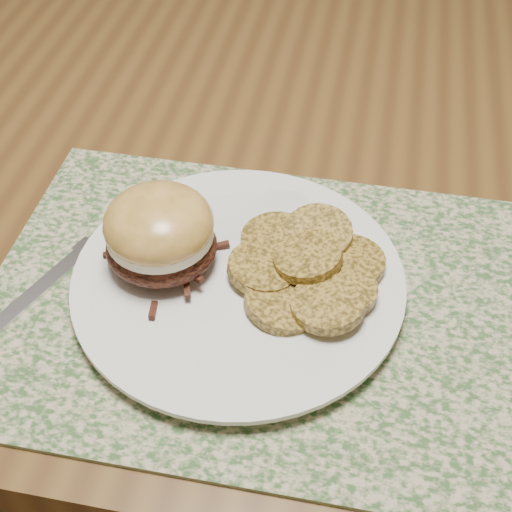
{
  "coord_description": "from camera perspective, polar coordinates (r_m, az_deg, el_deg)",
  "views": [
    {
      "loc": [
        0.26,
        -0.63,
        1.2
      ],
      "look_at": [
        0.18,
        -0.24,
        0.79
      ],
      "focal_mm": 50.0,
      "sensor_mm": 36.0,
      "label": 1
    }
  ],
  "objects": [
    {
      "name": "pork_sandwich",
      "position": [
        0.58,
        -7.7,
        1.82
      ],
      "size": [
        0.11,
        0.1,
        0.07
      ],
      "rotation": [
        0.0,
        0.0,
        0.15
      ],
      "color": "black",
      "rests_on": "dinner_plate"
    },
    {
      "name": "placemat",
      "position": [
        0.59,
        -0.01,
        -3.56
      ],
      "size": [
        0.45,
        0.33,
        0.0
      ],
      "primitive_type": "cube",
      "color": "#36572D",
      "rests_on": "dining_table"
    },
    {
      "name": "roasted_potatoes",
      "position": [
        0.58,
        4.15,
        -0.98
      ],
      "size": [
        0.14,
        0.16,
        0.03
      ],
      "color": "olive",
      "rests_on": "dinner_plate"
    },
    {
      "name": "fork",
      "position": [
        0.63,
        -15.94,
        -1.67
      ],
      "size": [
        0.08,
        0.16,
        0.0
      ],
      "rotation": [
        0.0,
        0.0,
        -0.39
      ],
      "color": "silver",
      "rests_on": "placemat"
    },
    {
      "name": "ground",
      "position": [
        1.39,
        -5.82,
        -14.81
      ],
      "size": [
        3.5,
        3.5,
        0.0
      ],
      "primitive_type": "plane",
      "color": "brown",
      "rests_on": "ground"
    },
    {
      "name": "dining_table",
      "position": [
        0.87,
        -9.06,
        7.39
      ],
      "size": [
        1.5,
        0.9,
        0.75
      ],
      "color": "brown",
      "rests_on": "ground"
    },
    {
      "name": "dinner_plate",
      "position": [
        0.59,
        -1.41,
        -2.09
      ],
      "size": [
        0.26,
        0.26,
        0.02
      ],
      "primitive_type": "cylinder",
      "color": "white",
      "rests_on": "placemat"
    }
  ]
}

